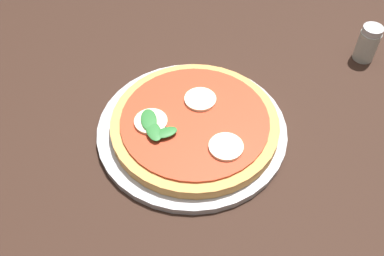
% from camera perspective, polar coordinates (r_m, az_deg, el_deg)
% --- Properties ---
extents(dining_table, '(1.29, 0.88, 0.73)m').
position_cam_1_polar(dining_table, '(0.77, 3.82, -8.33)').
color(dining_table, black).
rests_on(dining_table, ground_plane).
extents(serving_tray, '(0.31, 0.31, 0.01)m').
position_cam_1_polar(serving_tray, '(0.70, -0.00, -0.21)').
color(serving_tray, '#B2B2B7').
rests_on(serving_tray, dining_table).
extents(pizza, '(0.27, 0.27, 0.03)m').
position_cam_1_polar(pizza, '(0.69, 0.33, 0.60)').
color(pizza, tan).
rests_on(pizza, serving_tray).
extents(pepper_shaker, '(0.04, 0.04, 0.07)m').
position_cam_1_polar(pepper_shaker, '(0.88, 22.16, 10.30)').
color(pepper_shaker, '#B2B7AD').
rests_on(pepper_shaker, dining_table).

